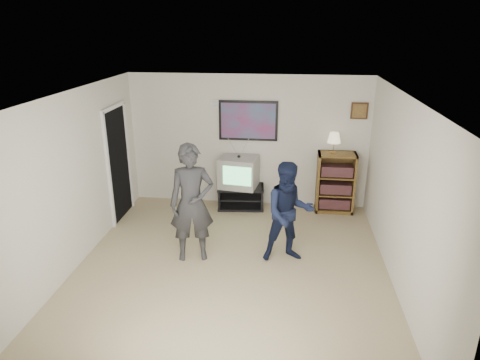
% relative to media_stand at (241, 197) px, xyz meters
% --- Properties ---
extents(room_shell, '(4.51, 5.00, 2.51)m').
position_rel_media_stand_xyz_m(room_shell, '(0.11, -1.88, 1.03)').
color(room_shell, '#8E815A').
rests_on(room_shell, ground).
extents(media_stand, '(0.91, 0.55, 0.43)m').
position_rel_media_stand_xyz_m(media_stand, '(0.00, 0.00, 0.00)').
color(media_stand, black).
rests_on(media_stand, room_shell).
extents(crt_television, '(0.75, 0.66, 0.58)m').
position_rel_media_stand_xyz_m(crt_television, '(-0.04, 0.00, 0.51)').
color(crt_television, '#A0A09B').
rests_on(crt_television, media_stand).
extents(bookshelf, '(0.69, 0.39, 1.13)m').
position_rel_media_stand_xyz_m(bookshelf, '(1.77, 0.05, 0.35)').
color(bookshelf, brown).
rests_on(bookshelf, room_shell).
extents(table_lamp, '(0.24, 0.24, 0.38)m').
position_rel_media_stand_xyz_m(table_lamp, '(1.68, 0.07, 1.11)').
color(table_lamp, beige).
rests_on(table_lamp, bookshelf).
extents(person_tall, '(0.73, 0.57, 1.78)m').
position_rel_media_stand_xyz_m(person_tall, '(-0.50, -1.95, 0.67)').
color(person_tall, '#29292B').
rests_on(person_tall, room_shell).
extents(person_short, '(0.85, 0.73, 1.53)m').
position_rel_media_stand_xyz_m(person_short, '(0.91, -1.84, 0.55)').
color(person_short, black).
rests_on(person_short, room_shell).
extents(controller_left, '(0.05, 0.13, 0.04)m').
position_rel_media_stand_xyz_m(controller_left, '(-0.47, -1.78, 1.07)').
color(controller_left, white).
rests_on(controller_left, person_tall).
extents(controller_right, '(0.08, 0.13, 0.04)m').
position_rel_media_stand_xyz_m(controller_right, '(0.87, -1.65, 0.76)').
color(controller_right, white).
rests_on(controller_right, person_short).
extents(poster, '(1.10, 0.03, 0.75)m').
position_rel_media_stand_xyz_m(poster, '(0.11, 0.25, 1.43)').
color(poster, black).
rests_on(poster, room_shell).
extents(air_vent, '(0.28, 0.02, 0.14)m').
position_rel_media_stand_xyz_m(air_vent, '(-0.44, 0.25, 1.73)').
color(air_vent, white).
rests_on(air_vent, room_shell).
extents(small_picture, '(0.30, 0.03, 0.30)m').
position_rel_media_stand_xyz_m(small_picture, '(2.11, 0.25, 1.66)').
color(small_picture, black).
rests_on(small_picture, room_shell).
extents(doorway, '(0.03, 0.85, 2.00)m').
position_rel_media_stand_xyz_m(doorway, '(-2.13, -0.63, 0.78)').
color(doorway, black).
rests_on(doorway, room_shell).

